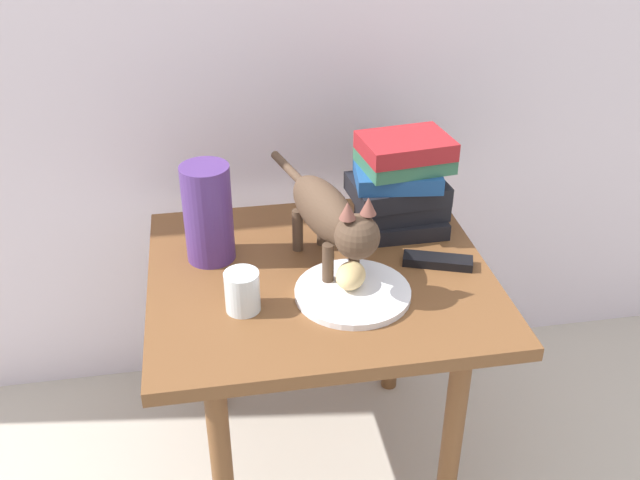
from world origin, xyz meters
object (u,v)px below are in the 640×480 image
object	(u,v)px
plate	(353,293)
candle_jar	(242,293)
book_stack	(401,184)
side_table	(320,302)
bread_roll	(351,276)
cat	(330,216)
green_vase	(208,213)
tv_remote	(438,261)

from	to	relation	value
plate	candle_jar	size ratio (longest dim) A/B	2.80
plate	book_stack	size ratio (longest dim) A/B	1.03
side_table	bread_roll	bearing A→B (deg)	-59.11
cat	green_vase	distance (m)	0.27
candle_jar	tv_remote	size ratio (longest dim) A/B	0.57
bread_roll	green_vase	xyz separation A→B (m)	(-0.28, 0.18, 0.07)
book_stack	tv_remote	distance (m)	0.21
plate	tv_remote	world-z (taller)	tv_remote
plate	book_stack	xyz separation A→B (m)	(0.16, 0.26, 0.11)
side_table	candle_jar	world-z (taller)	candle_jar
book_stack	plate	bearing A→B (deg)	-122.69
book_stack	candle_jar	xyz separation A→B (m)	(-0.39, -0.27, -0.08)
bread_roll	cat	distance (m)	0.13
green_vase	book_stack	bearing A→B (deg)	7.60
bread_roll	plate	bearing A→B (deg)	-83.41
bread_roll	cat	size ratio (longest dim) A/B	0.17
tv_remote	green_vase	bearing A→B (deg)	-173.80
bread_roll	green_vase	bearing A→B (deg)	146.46
plate	candle_jar	xyz separation A→B (m)	(-0.22, -0.01, 0.03)
side_table	plate	xyz separation A→B (m)	(0.05, -0.10, 0.09)
cat	candle_jar	world-z (taller)	cat
cat	green_vase	xyz separation A→B (m)	(-0.25, 0.09, -0.02)
book_stack	tv_remote	world-z (taller)	book_stack
bread_roll	book_stack	distance (m)	0.30
candle_jar	cat	bearing A→B (deg)	30.00
green_vase	tv_remote	distance (m)	0.51
book_stack	bread_roll	bearing A→B (deg)	-124.54
candle_jar	bread_roll	bearing A→B (deg)	6.09
candle_jar	tv_remote	world-z (taller)	candle_jar
side_table	plate	world-z (taller)	plate
side_table	tv_remote	xyz separation A→B (m)	(0.26, -0.02, 0.09)
bread_roll	candle_jar	xyz separation A→B (m)	(-0.22, -0.02, -0.00)
bread_roll	book_stack	size ratio (longest dim) A/B	0.34
bread_roll	cat	world-z (taller)	cat
side_table	candle_jar	xyz separation A→B (m)	(-0.17, -0.11, 0.12)
plate	side_table	bearing A→B (deg)	117.68
plate	green_vase	bearing A→B (deg)	144.54
bread_roll	candle_jar	world-z (taller)	candle_jar
side_table	bread_roll	distance (m)	0.15
cat	tv_remote	size ratio (longest dim) A/B	3.12
side_table	candle_jar	size ratio (longest dim) A/B	8.59
book_stack	cat	bearing A→B (deg)	-141.69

